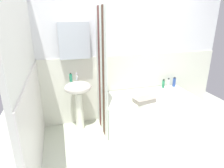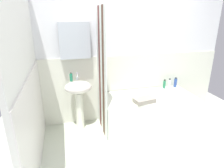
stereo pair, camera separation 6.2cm
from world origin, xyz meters
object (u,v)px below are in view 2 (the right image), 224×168
object	(u,v)px
soap_dispenser	(71,77)
lotion_bottle	(164,84)
towel_folded	(144,100)
bathtub	(147,110)
sink	(79,95)
conditioner_bottle	(169,83)
body_wash_bottle	(175,83)

from	to	relation	value
soap_dispenser	lotion_bottle	xyz separation A→B (m)	(1.72, 0.06, -0.29)
towel_folded	bathtub	bearing A→B (deg)	54.13
sink	towel_folded	bearing A→B (deg)	-21.46
bathtub	conditioner_bottle	world-z (taller)	conditioner_bottle
conditioner_bottle	bathtub	bearing A→B (deg)	-153.61
soap_dispenser	bathtub	size ratio (longest dim) A/B	0.09
bathtub	lotion_bottle	xyz separation A→B (m)	(0.45, 0.26, 0.35)
sink	conditioner_bottle	xyz separation A→B (m)	(1.74, 0.13, 0.00)
bathtub	lotion_bottle	size ratio (longest dim) A/B	9.24
bathtub	body_wash_bottle	size ratio (longest dim) A/B	8.31
towel_folded	body_wash_bottle	bearing A→B (deg)	30.11
sink	bathtub	distance (m)	1.23
body_wash_bottle	towel_folded	distance (m)	1.00
sink	bathtub	xyz separation A→B (m)	(1.17, -0.16, -0.35)
conditioner_bottle	towel_folded	xyz separation A→B (m)	(-0.75, -0.52, -0.05)
towel_folded	conditioner_bottle	bearing A→B (deg)	34.96
soap_dispenser	bathtub	bearing A→B (deg)	-9.07
sink	body_wash_bottle	distance (m)	1.86
sink	soap_dispenser	world-z (taller)	soap_dispenser
conditioner_bottle	lotion_bottle	world-z (taller)	conditioner_bottle
bathtub	body_wash_bottle	world-z (taller)	body_wash_bottle
bathtub	conditioner_bottle	bearing A→B (deg)	26.39
soap_dispenser	sink	bearing A→B (deg)	-24.76
soap_dispenser	towel_folded	bearing A→B (deg)	-21.76
towel_folded	soap_dispenser	bearing A→B (deg)	158.24
bathtub	sink	bearing A→B (deg)	172.38
soap_dispenser	lotion_bottle	size ratio (longest dim) A/B	0.86
soap_dispenser	conditioner_bottle	distance (m)	1.87
sink	bathtub	world-z (taller)	sink
sink	conditioner_bottle	bearing A→B (deg)	4.22
towel_folded	sink	bearing A→B (deg)	158.54
sink	body_wash_bottle	bearing A→B (deg)	3.31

